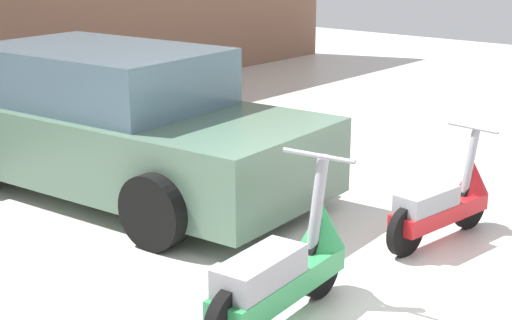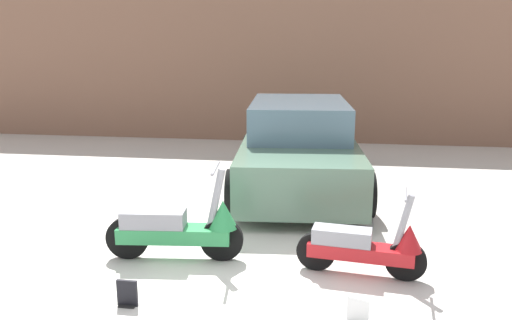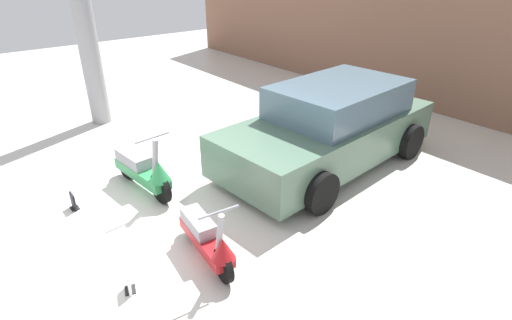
{
  "view_description": "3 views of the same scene",
  "coord_description": "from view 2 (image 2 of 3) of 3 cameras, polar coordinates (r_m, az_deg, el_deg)",
  "views": [
    {
      "loc": [
        -4.43,
        -2.32,
        2.58
      ],
      "look_at": [
        0.46,
        1.77,
        0.73
      ],
      "focal_mm": 55.0,
      "sensor_mm": 36.0,
      "label": 1
    },
    {
      "loc": [
        1.05,
        -4.52,
        2.45
      ],
      "look_at": [
        0.17,
        1.77,
        0.94
      ],
      "focal_mm": 35.0,
      "sensor_mm": 36.0,
      "label": 2
    },
    {
      "loc": [
        4.98,
        -1.49,
        3.45
      ],
      "look_at": [
        0.8,
        1.91,
        0.7
      ],
      "focal_mm": 28.0,
      "sensor_mm": 36.0,
      "label": 3
    }
  ],
  "objects": [
    {
      "name": "scooter_front_right",
      "position": [
        5.5,
        12.49,
        -9.54
      ],
      "size": [
        1.37,
        0.5,
        0.96
      ],
      "rotation": [
        0.0,
        0.0,
        -0.13
      ],
      "color": "black",
      "rests_on": "ground_plane"
    },
    {
      "name": "ground_plane",
      "position": [
        5.25,
        -4.7,
        -14.53
      ],
      "size": [
        28.0,
        28.0,
        0.0
      ],
      "primitive_type": "plane",
      "color": "silver"
    },
    {
      "name": "placard_near_left_scooter",
      "position": [
        5.05,
        -14.49,
        -14.66
      ],
      "size": [
        0.2,
        0.12,
        0.26
      ],
      "rotation": [
        0.0,
        0.0,
        -0.02
      ],
      "color": "black",
      "rests_on": "ground_plane"
    },
    {
      "name": "placard_near_right_scooter",
      "position": [
        4.7,
        11.57,
        -16.76
      ],
      "size": [
        0.2,
        0.17,
        0.26
      ],
      "rotation": [
        0.0,
        0.0,
        -0.34
      ],
      "color": "black",
      "rests_on": "ground_plane"
    },
    {
      "name": "wall_back",
      "position": [
        12.5,
        3.17,
        10.31
      ],
      "size": [
        19.6,
        0.12,
        3.6
      ],
      "primitive_type": "cube",
      "color": "#845B47",
      "rests_on": "ground_plane"
    },
    {
      "name": "scooter_front_left",
      "position": [
        5.81,
        -8.67,
        -7.57
      ],
      "size": [
        1.59,
        0.57,
        1.11
      ],
      "rotation": [
        0.0,
        0.0,
        0.09
      ],
      "color": "black",
      "rests_on": "ground_plane"
    },
    {
      "name": "car_rear_left",
      "position": [
        8.5,
        4.9,
        1.44
      ],
      "size": [
        2.33,
        4.46,
        1.47
      ],
      "rotation": [
        0.0,
        0.0,
        -1.5
      ],
      "color": "#51705B",
      "rests_on": "ground_plane"
    }
  ]
}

